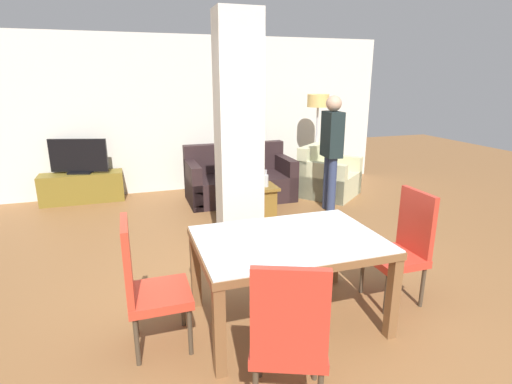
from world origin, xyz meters
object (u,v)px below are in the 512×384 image
object	(u,v)px
dining_chair_head_right	(403,244)
armchair	(327,178)
tv_screen	(79,157)
bottle	(266,180)
coffee_table	(253,201)
standing_person	(332,146)
dining_chair_head_left	(146,282)
dining_table	(288,255)
floor_lamp	(318,109)
dining_chair_near_left	(289,334)
sofa	(239,181)
tv_stand	(82,187)

from	to	relation	value
dining_chair_head_right	armchair	distance (m)	3.41
dining_chair_head_right	tv_screen	bearing A→B (deg)	36.39
dining_chair_head_right	bottle	xyz separation A→B (m)	(-0.42, 2.58, -0.00)
dining_chair_head_right	coffee_table	distance (m)	2.71
tv_screen	standing_person	xyz separation A→B (m)	(3.68, -1.65, 0.25)
dining_chair_head_left	tv_screen	world-z (taller)	tv_screen
dining_table	floor_lamp	xyz separation A→B (m)	(2.12, 3.78, 0.85)
dining_table	standing_person	bearing A→B (deg)	55.43
standing_person	dining_chair_near_left	bearing A→B (deg)	153.28
sofa	coffee_table	world-z (taller)	sofa
sofa	standing_person	xyz separation A→B (m)	(1.17, -0.99, 0.71)
dining_chair_near_left	armchair	distance (m)	4.84
dining_chair_head_left	coffee_table	xyz separation A→B (m)	(1.67, 2.63, -0.32)
dining_chair_head_right	sofa	distance (m)	3.56
sofa	armchair	size ratio (longest dim) A/B	1.40
dining_table	sofa	size ratio (longest dim) A/B	0.85
tv_stand	floor_lamp	bearing A→B (deg)	-5.52
dining_chair_head_left	dining_chair_near_left	bearing A→B (deg)	40.40
dining_chair_head_right	bottle	bearing A→B (deg)	9.25
dining_chair_near_left	armchair	bearing A→B (deg)	81.69
coffee_table	floor_lamp	bearing A→B (deg)	36.10
tv_screen	standing_person	distance (m)	4.04
dining_chair_near_left	tv_screen	xyz separation A→B (m)	(-1.58, 5.07, 0.21)
dining_table	sofa	world-z (taller)	sofa
dining_chair_head_right	floor_lamp	xyz separation A→B (m)	(0.99, 3.78, 0.90)
dining_table	dining_chair_near_left	xyz separation A→B (m)	(-0.37, -0.90, -0.06)
dining_chair_head_left	bottle	size ratio (longest dim) A/B	4.13
dining_chair_near_left	coffee_table	distance (m)	3.65
bottle	floor_lamp	bearing A→B (deg)	40.58
sofa	tv_stand	distance (m)	2.60
dining_table	dining_chair_head_left	world-z (taller)	dining_chair_head_left
dining_table	armchair	world-z (taller)	armchair
tv_screen	floor_lamp	world-z (taller)	floor_lamp
coffee_table	sofa	bearing A→B (deg)	87.70
dining_table	sofa	distance (m)	3.57
dining_chair_near_left	tv_screen	world-z (taller)	tv_screen
standing_person	dining_chair_head_left	bearing A→B (deg)	136.20
tv_stand	standing_person	size ratio (longest dim) A/B	0.74
dining_table	dining_chair_head_left	size ratio (longest dim) A/B	1.44
dining_table	armchair	distance (m)	3.89
dining_chair_near_left	bottle	xyz separation A→B (m)	(1.08, 3.48, -0.00)
sofa	dining_chair_near_left	bearing A→B (deg)	77.97
dining_chair_head_left	coffee_table	size ratio (longest dim) A/B	1.50
armchair	tv_screen	distance (m)	4.16
coffee_table	bottle	bearing A→B (deg)	-16.28
dining_table	dining_chair_near_left	bearing A→B (deg)	-112.30
dining_chair_near_left	tv_screen	size ratio (longest dim) A/B	1.16
dining_chair_near_left	standing_person	size ratio (longest dim) A/B	0.59
dining_table	bottle	size ratio (longest dim) A/B	5.93
dining_table	tv_stand	distance (m)	4.62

